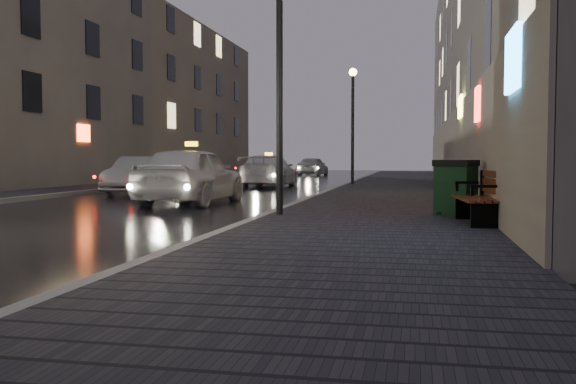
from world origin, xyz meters
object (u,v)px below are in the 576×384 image
taxi_mid (269,171)px  taxi_near (192,175)px  lamp_far (353,111)px  lamp_near (280,58)px  car_left_mid (139,175)px  bench (482,197)px  trash_bin (456,187)px  car_far (313,166)px  taxi_far (259,168)px

taxi_mid → taxi_near: bearing=89.8°
lamp_far → lamp_near: bearing=-90.0°
lamp_far → car_left_mid: bearing=-136.7°
bench → trash_bin: bearing=96.7°
car_far → car_left_mid: bearing=88.3°
taxi_near → taxi_mid: taxi_near is taller
taxi_mid → lamp_near: bearing=102.6°
taxi_near → taxi_far: bearing=-79.4°
lamp_near → taxi_near: (-3.62, 4.53, -2.64)m
lamp_far → taxi_near: size_ratio=1.06×
bench → car_left_mid: (-11.42, 10.16, 0.06)m
lamp_far → bench: bearing=-76.6°
taxi_mid → trash_bin: bearing=115.6°
lamp_near → taxi_mid: bearing=103.9°
car_left_mid → car_far: (2.74, 24.15, -0.00)m
lamp_far → taxi_far: 13.92m
bench → car_left_mid: size_ratio=0.47×
lamp_near → taxi_far: 28.60m
taxi_near → car_left_mid: bearing=-49.2°
lamp_near → taxi_mid: 16.22m
bench → taxi_near: 9.53m
trash_bin → taxi_far: (-10.99, 26.91, -0.11)m
trash_bin → car_left_mid: car_left_mid is taller
lamp_far → car_left_mid: (-7.34, -6.92, -2.79)m
lamp_far → trash_bin: 16.08m
bench → car_left_mid: 15.28m
car_left_mid → taxi_far: (0.06, 18.43, -0.07)m
trash_bin → car_far: 33.67m
taxi_far → lamp_far: bearing=-61.5°
lamp_near → car_far: (-4.60, 33.23, -2.79)m
car_left_mid → car_far: size_ratio=1.04×
lamp_near → taxi_far: lamp_near is taller
taxi_near → taxi_mid: 11.00m
trash_bin → car_far: car_far is taller
trash_bin → car_left_mid: bearing=166.8°
bench → car_far: size_ratio=0.48×
taxi_near → car_left_mid: taxi_near is taller
car_left_mid → taxi_near: bearing=-56.0°
lamp_far → car_far: size_ratio=1.28×
taxi_mid → taxi_far: bearing=-75.2°
lamp_near → car_left_mid: (-7.34, 9.08, -2.79)m
lamp_far → car_left_mid: size_ratio=1.24×
lamp_far → taxi_near: lamp_far is taller
lamp_near → lamp_far: same height
lamp_near → trash_bin: 4.65m
lamp_far → taxi_near: (-3.62, -11.47, -2.64)m
trash_bin → taxi_mid: (-7.54, 14.93, -0.02)m
trash_bin → car_far: size_ratio=0.29×
taxi_near → taxi_mid: (-0.21, 11.00, -0.12)m
car_left_mid → lamp_far: bearing=38.1°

